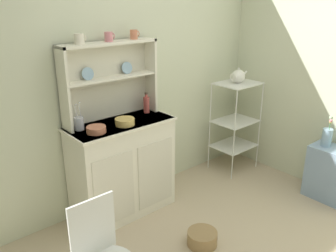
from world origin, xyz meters
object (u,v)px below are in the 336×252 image
object	(u,v)px
floor_basket	(202,238)
utensil_jar	(79,123)
bowl_mixing_large	(96,130)
flower_vase	(327,136)
porcelain_teapot	(238,76)
side_shelf_blue	(333,175)
jam_bottle	(146,104)
hutch_shelf_unit	(108,75)
bakers_rack	(235,116)
hutch_cabinet	(123,167)
cup_cream_0	(79,39)
wire_chair	(101,252)

from	to	relation	value
floor_basket	utensil_jar	xyz separation A→B (m)	(-0.58, 0.93, 0.92)
bowl_mixing_large	flower_vase	xyz separation A→B (m)	(2.02, -1.01, -0.28)
porcelain_teapot	flower_vase	world-z (taller)	porcelain_teapot
side_shelf_blue	jam_bottle	distance (m)	2.02
hutch_shelf_unit	bowl_mixing_large	bearing A→B (deg)	-140.26
side_shelf_blue	flower_vase	bearing A→B (deg)	89.88
bakers_rack	floor_basket	distance (m)	1.63
hutch_cabinet	hutch_shelf_unit	world-z (taller)	hutch_shelf_unit
side_shelf_blue	flower_vase	xyz separation A→B (m)	(0.00, 0.12, 0.38)
porcelain_teapot	floor_basket	bearing A→B (deg)	-149.78
cup_cream_0	porcelain_teapot	distance (m)	1.88
floor_basket	hutch_shelf_unit	bearing A→B (deg)	102.14
side_shelf_blue	porcelain_teapot	world-z (taller)	porcelain_teapot
hutch_cabinet	wire_chair	distance (m)	1.22
cup_cream_0	porcelain_teapot	xyz separation A→B (m)	(1.80, -0.21, -0.52)
hutch_shelf_unit	wire_chair	size ratio (longest dim) A/B	1.07
floor_basket	flower_vase	bearing A→B (deg)	-8.74
hutch_cabinet	flower_vase	bearing A→B (deg)	-31.87
wire_chair	utensil_jar	distance (m)	1.19
hutch_cabinet	porcelain_teapot	size ratio (longest dim) A/B	4.04
bakers_rack	flower_vase	bearing A→B (deg)	-78.04
utensil_jar	hutch_cabinet	bearing A→B (deg)	-12.11
hutch_shelf_unit	floor_basket	bearing A→B (deg)	-77.86
flower_vase	cup_cream_0	bearing A→B (deg)	149.05
bowl_mixing_large	hutch_cabinet	bearing A→B (deg)	14.45
porcelain_teapot	hutch_shelf_unit	bearing A→B (deg)	170.77
side_shelf_blue	wire_chair	xyz separation A→B (m)	(-2.52, 0.27, 0.24)
bakers_rack	porcelain_teapot	world-z (taller)	porcelain_teapot
jam_bottle	flower_vase	size ratio (longest dim) A/B	0.62
utensil_jar	porcelain_teapot	xyz separation A→B (m)	(1.89, -0.16, 0.16)
bakers_rack	cup_cream_0	xyz separation A→B (m)	(-1.80, 0.21, 1.00)
bowl_mixing_large	jam_bottle	xyz separation A→B (m)	(0.64, 0.16, 0.06)
hutch_cabinet	floor_basket	bearing A→B (deg)	-75.61
bowl_mixing_large	utensil_jar	size ratio (longest dim) A/B	0.66
side_shelf_blue	jam_bottle	xyz separation A→B (m)	(-1.38, 1.29, 0.72)
bakers_rack	utensil_jar	size ratio (longest dim) A/B	4.31
side_shelf_blue	flower_vase	world-z (taller)	flower_vase
side_shelf_blue	utensil_jar	distance (m)	2.56
wire_chair	flower_vase	bearing A→B (deg)	21.22
bakers_rack	porcelain_teapot	xyz separation A→B (m)	(-0.00, 0.00, 0.48)
floor_basket	utensil_jar	world-z (taller)	utensil_jar
bakers_rack	cup_cream_0	size ratio (longest dim) A/B	11.35
hutch_cabinet	jam_bottle	size ratio (longest dim) A/B	5.01
utensil_jar	flower_vase	distance (m)	2.42
side_shelf_blue	hutch_cabinet	bearing A→B (deg)	145.37
bakers_rack	wire_chair	distance (m)	2.46
hutch_cabinet	utensil_jar	xyz separation A→B (m)	(-0.36, 0.08, 0.51)
bakers_rack	wire_chair	xyz separation A→B (m)	(-2.31, -0.85, -0.15)
porcelain_teapot	cup_cream_0	bearing A→B (deg)	173.41
hutch_cabinet	side_shelf_blue	bearing A→B (deg)	-34.63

